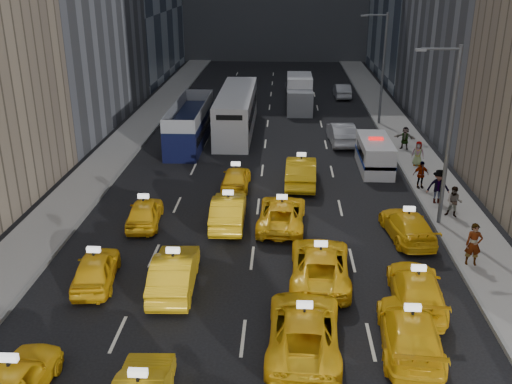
# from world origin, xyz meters

# --- Properties ---
(ground) EXTENTS (160.00, 160.00, 0.00)m
(ground) POSITION_xyz_m (0.00, 0.00, 0.00)
(ground) COLOR black
(ground) RESTS_ON ground
(sidewalk_west) EXTENTS (3.00, 90.00, 0.15)m
(sidewalk_west) POSITION_xyz_m (-10.50, 25.00, 0.07)
(sidewalk_west) COLOR gray
(sidewalk_west) RESTS_ON ground
(sidewalk_east) EXTENTS (3.00, 90.00, 0.15)m
(sidewalk_east) POSITION_xyz_m (10.50, 25.00, 0.07)
(sidewalk_east) COLOR gray
(sidewalk_east) RESTS_ON ground
(curb_west) EXTENTS (0.15, 90.00, 0.18)m
(curb_west) POSITION_xyz_m (-9.05, 25.00, 0.09)
(curb_west) COLOR slate
(curb_west) RESTS_ON ground
(curb_east) EXTENTS (0.15, 90.00, 0.18)m
(curb_east) POSITION_xyz_m (9.05, 25.00, 0.09)
(curb_east) COLOR slate
(curb_east) RESTS_ON ground
(streetlight_near) EXTENTS (2.15, 0.22, 9.00)m
(streetlight_near) POSITION_xyz_m (9.18, 12.00, 4.92)
(streetlight_near) COLOR #595B60
(streetlight_near) RESTS_ON ground
(streetlight_far) EXTENTS (2.15, 0.22, 9.00)m
(streetlight_far) POSITION_xyz_m (9.18, 32.00, 4.92)
(streetlight_far) COLOR #595B60
(streetlight_far) RESTS_ON ground
(taxi_4) EXTENTS (1.85, 4.16, 1.39)m
(taxi_4) POSITION_xyz_m (-6.63, -1.52, 0.69)
(taxi_4) COLOR yellow
(taxi_4) RESTS_ON ground
(taxi_6) EXTENTS (2.65, 5.38, 1.47)m
(taxi_6) POSITION_xyz_m (2.12, 1.61, 0.73)
(taxi_6) COLOR yellow
(taxi_6) RESTS_ON ground
(taxi_7) EXTENTS (2.39, 5.05, 1.42)m
(taxi_7) POSITION_xyz_m (5.74, 1.69, 0.71)
(taxi_7) COLOR yellow
(taxi_7) RESTS_ON ground
(taxi_8) EXTENTS (2.07, 4.12, 1.35)m
(taxi_8) POSITION_xyz_m (-6.33, 5.47, 0.67)
(taxi_8) COLOR yellow
(taxi_8) RESTS_ON ground
(taxi_9) EXTENTS (1.82, 4.72, 1.53)m
(taxi_9) POSITION_xyz_m (-3.01, 5.20, 0.77)
(taxi_9) COLOR yellow
(taxi_9) RESTS_ON ground
(taxi_10) EXTENTS (2.66, 5.35, 1.46)m
(taxi_10) POSITION_xyz_m (2.93, 6.23, 0.73)
(taxi_10) COLOR yellow
(taxi_10) RESTS_ON ground
(taxi_11) EXTENTS (2.29, 4.89, 1.38)m
(taxi_11) POSITION_xyz_m (6.55, 4.51, 0.69)
(taxi_11) COLOR yellow
(taxi_11) RESTS_ON ground
(taxi_12) EXTENTS (1.90, 4.05, 1.34)m
(taxi_12) POSITION_xyz_m (-5.66, 11.35, 0.67)
(taxi_12) COLOR yellow
(taxi_12) RESTS_ON ground
(taxi_13) EXTENTS (1.70, 4.67, 1.53)m
(taxi_13) POSITION_xyz_m (-1.40, 11.58, 0.76)
(taxi_13) COLOR yellow
(taxi_13) RESTS_ON ground
(taxi_14) EXTENTS (2.54, 5.05, 1.37)m
(taxi_14) POSITION_xyz_m (1.30, 11.52, 0.69)
(taxi_14) COLOR yellow
(taxi_14) RESTS_ON ground
(taxi_15) EXTENTS (2.38, 4.75, 1.33)m
(taxi_15) POSITION_xyz_m (7.37, 10.39, 0.66)
(taxi_15) COLOR yellow
(taxi_15) RESTS_ON ground
(taxi_16) EXTENTS (1.65, 3.95, 1.34)m
(taxi_16) POSITION_xyz_m (-1.44, 16.65, 0.67)
(taxi_16) COLOR yellow
(taxi_16) RESTS_ON ground
(taxi_17) EXTENTS (1.97, 5.14, 1.67)m
(taxi_17) POSITION_xyz_m (2.42, 17.57, 0.84)
(taxi_17) COLOR yellow
(taxi_17) RESTS_ON ground
(nypd_van) EXTENTS (2.25, 5.10, 2.14)m
(nypd_van) POSITION_xyz_m (7.26, 20.60, 0.97)
(nypd_van) COLOR silver
(nypd_van) RESTS_ON ground
(double_decker) EXTENTS (3.50, 10.32, 2.94)m
(double_decker) POSITION_xyz_m (-5.61, 26.14, 1.45)
(double_decker) COLOR black
(double_decker) RESTS_ON ground
(city_bus) EXTENTS (4.06, 12.72, 3.23)m
(city_bus) POSITION_xyz_m (-2.41, 29.48, 1.60)
(city_bus) COLOR silver
(city_bus) RESTS_ON ground
(box_truck) EXTENTS (2.93, 6.80, 3.02)m
(box_truck) POSITION_xyz_m (2.76, 37.19, 1.48)
(box_truck) COLOR silver
(box_truck) RESTS_ON ground
(misc_car_0) EXTENTS (1.97, 4.95, 1.60)m
(misc_car_0) POSITION_xyz_m (5.65, 26.35, 0.80)
(misc_car_0) COLOR #B2B3BA
(misc_car_0) RESTS_ON ground
(misc_car_1) EXTENTS (2.39, 4.92, 1.35)m
(misc_car_1) POSITION_xyz_m (-6.94, 39.94, 0.67)
(misc_car_1) COLOR black
(misc_car_1) RESTS_ON ground
(misc_car_2) EXTENTS (2.05, 4.72, 1.35)m
(misc_car_2) POSITION_xyz_m (2.42, 45.49, 0.68)
(misc_car_2) COLOR slate
(misc_car_2) RESTS_ON ground
(misc_car_3) EXTENTS (2.10, 4.17, 1.36)m
(misc_car_3) POSITION_xyz_m (-2.98, 44.92, 0.68)
(misc_car_3) COLOR black
(misc_car_3) RESTS_ON ground
(misc_car_4) EXTENTS (1.57, 4.29, 1.40)m
(misc_car_4) POSITION_xyz_m (7.19, 42.64, 0.70)
(misc_car_4) COLOR #9C9DA3
(misc_car_4) RESTS_ON ground
(pedestrian_0) EXTENTS (0.74, 0.52, 1.92)m
(pedestrian_0) POSITION_xyz_m (9.61, 7.61, 1.11)
(pedestrian_0) COLOR gray
(pedestrian_0) RESTS_ON sidewalk_east
(pedestrian_1) EXTENTS (0.91, 0.73, 1.65)m
(pedestrian_1) POSITION_xyz_m (10.19, 12.77, 0.97)
(pedestrian_1) COLOR gray
(pedestrian_1) RESTS_ON sidewalk_east
(pedestrian_2) EXTENTS (1.25, 0.53, 1.92)m
(pedestrian_2) POSITION_xyz_m (9.83, 14.63, 1.11)
(pedestrian_2) COLOR gray
(pedestrian_2) RESTS_ON sidewalk_east
(pedestrian_3) EXTENTS (1.03, 0.62, 1.64)m
(pedestrian_3) POSITION_xyz_m (9.40, 16.93, 0.97)
(pedestrian_3) COLOR gray
(pedestrian_3) RESTS_ON sidewalk_east
(pedestrian_4) EXTENTS (0.90, 0.67, 1.63)m
(pedestrian_4) POSITION_xyz_m (10.12, 21.04, 0.97)
(pedestrian_4) COLOR gray
(pedestrian_4) RESTS_ON sidewalk_east
(pedestrian_5) EXTENTS (1.53, 1.01, 1.61)m
(pedestrian_5) POSITION_xyz_m (9.99, 24.74, 0.95)
(pedestrian_5) COLOR gray
(pedestrian_5) RESTS_ON sidewalk_east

